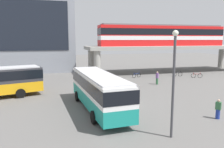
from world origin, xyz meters
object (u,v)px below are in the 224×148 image
(train, at_px, (163,35))
(pedestrian_by_bike_rack, at_px, (218,110))
(bicycle_blue, at_px, (137,75))
(pedestrian_at_kerb, at_px, (157,78))
(bus_main, at_px, (98,88))
(bicycle_black, at_px, (177,74))
(station_building, at_px, (5,31))
(bicycle_red, at_px, (197,76))

(train, height_order, pedestrian_by_bike_rack, train)
(bicycle_blue, bearing_deg, pedestrian_at_kerb, -84.09)
(bus_main, distance_m, pedestrian_at_kerb, 13.61)
(bicycle_blue, distance_m, bicycle_black, 7.06)
(pedestrian_at_kerb, relative_size, pedestrian_by_bike_rack, 1.15)
(pedestrian_by_bike_rack, bearing_deg, station_building, 121.81)
(train, height_order, bus_main, train)
(bicycle_red, bearing_deg, pedestrian_at_kerb, -159.40)
(train, height_order, bicycle_black, train)
(bicycle_black, bearing_deg, pedestrian_at_kerb, -140.12)
(bus_main, xyz_separation_m, bicycle_blue, (9.50, 15.11, -1.63))
(bus_main, height_order, pedestrian_by_bike_rack, bus_main)
(train, bearing_deg, bicycle_red, -70.32)
(train, xyz_separation_m, bicycle_black, (0.29, -5.04, -6.56))
(station_building, xyz_separation_m, train, (28.21, -9.07, -0.82))
(bicycle_red, relative_size, bicycle_blue, 1.01)
(bicycle_blue, bearing_deg, bus_main, -122.15)
(station_building, height_order, bicycle_black, station_building)
(bicycle_black, height_order, pedestrian_at_kerb, pedestrian_at_kerb)
(bus_main, bearing_deg, train, 50.09)
(bus_main, relative_size, bicycle_black, 6.25)
(bus_main, distance_m, bicycle_red, 22.48)
(pedestrian_at_kerb, bearing_deg, bicycle_blue, 95.91)
(pedestrian_by_bike_rack, bearing_deg, bicycle_black, 67.31)
(bicycle_black, bearing_deg, bicycle_red, -42.72)
(station_building, bearing_deg, bicycle_black, -26.35)
(bicycle_black, bearing_deg, train, 93.30)
(station_building, bearing_deg, pedestrian_by_bike_rack, -58.19)
(station_building, distance_m, train, 29.64)
(station_building, distance_m, bicycle_blue, 26.35)
(bicycle_red, distance_m, pedestrian_by_bike_rack, 19.77)
(station_building, distance_m, bus_main, 31.42)
(pedestrian_at_kerb, bearing_deg, bicycle_red, 20.60)
(pedestrian_by_bike_rack, bearing_deg, bicycle_red, 58.90)
(bicycle_red, bearing_deg, station_building, 152.23)
(pedestrian_at_kerb, bearing_deg, pedestrian_by_bike_rack, -96.53)
(train, distance_m, bicycle_black, 8.28)
(train, distance_m, bus_main, 25.76)
(station_building, relative_size, bicycle_blue, 14.79)
(train, bearing_deg, bicycle_black, -86.70)
(bicycle_blue, relative_size, pedestrian_by_bike_rack, 1.09)
(bicycle_red, height_order, bicycle_blue, same)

